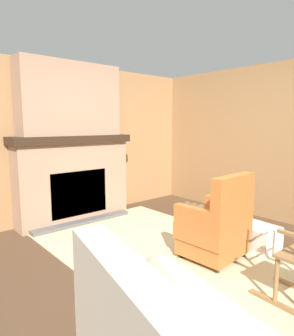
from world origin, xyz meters
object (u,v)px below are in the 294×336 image
armchair (216,228)px  storage_case (80,131)px  firewood_stack (190,208)px  oil_lamp_vase (35,129)px  laundry_basket (258,238)px

armchair → storage_case: size_ratio=3.59×
firewood_stack → storage_case: bearing=-121.6°
armchair → firewood_stack: bearing=-42.8°
oil_lamp_vase → storage_case: bearing=90.0°
firewood_stack → oil_lamp_vase: 2.73m
armchair → oil_lamp_vase: (-2.30, -1.05, 1.05)m
oil_lamp_vase → storage_case: 0.68m
armchair → oil_lamp_vase: oil_lamp_vase is taller
firewood_stack → oil_lamp_vase: (-0.93, -2.19, 1.34)m
firewood_stack → laundry_basket: (1.55, -0.56, 0.08)m
laundry_basket → storage_case: size_ratio=1.62×
oil_lamp_vase → storage_case: oil_lamp_vase is taller
oil_lamp_vase → storage_case: (0.00, 0.68, -0.04)m
laundry_basket → firewood_stack: bearing=160.0°
laundry_basket → storage_case: storage_case is taller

